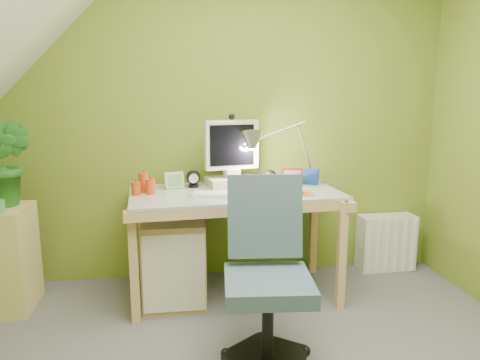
{
  "coord_description": "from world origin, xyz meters",
  "views": [
    {
      "loc": [
        -0.36,
        -1.64,
        1.37
      ],
      "look_at": [
        0.0,
        1.0,
        0.85
      ],
      "focal_mm": 33.0,
      "sensor_mm": 36.0,
      "label": 1
    }
  ],
  "objects": [
    {
      "name": "wall_back",
      "position": [
        0.0,
        1.6,
        1.2
      ],
      "size": [
        3.2,
        0.01,
        2.4
      ],
      "primitive_type": "cube",
      "color": "olive",
      "rests_on": "floor"
    },
    {
      "name": "desk",
      "position": [
        -0.01,
        1.21,
        0.37
      ],
      "size": [
        1.42,
        0.8,
        0.73
      ],
      "primitive_type": null,
      "rotation": [
        0.0,
        0.0,
        0.08
      ],
      "color": "tan",
      "rests_on": "floor"
    },
    {
      "name": "monitor",
      "position": [
        -0.01,
        1.39,
        0.98
      ],
      "size": [
        0.4,
        0.28,
        0.49
      ],
      "primitive_type": null,
      "rotation": [
        0.0,
        0.0,
        0.22
      ],
      "color": "silver",
      "rests_on": "desk"
    },
    {
      "name": "speaker_left",
      "position": [
        -0.28,
        1.37,
        0.8
      ],
      "size": [
        0.12,
        0.12,
        0.12
      ],
      "primitive_type": null,
      "rotation": [
        0.0,
        0.0,
        0.25
      ],
      "color": "black",
      "rests_on": "desk"
    },
    {
      "name": "speaker_right",
      "position": [
        0.26,
        1.37,
        0.79
      ],
      "size": [
        0.11,
        0.11,
        0.11
      ],
      "primitive_type": null,
      "rotation": [
        0.0,
        0.0,
        -0.25
      ],
      "color": "black",
      "rests_on": "desk"
    },
    {
      "name": "keyboard",
      "position": [
        -0.09,
        1.07,
        0.74
      ],
      "size": [
        0.42,
        0.2,
        0.02
      ],
      "primitive_type": "cube",
      "rotation": [
        0.0,
        0.0,
        -0.18
      ],
      "color": "silver",
      "rests_on": "desk"
    },
    {
      "name": "mousepad",
      "position": [
        0.37,
        1.07,
        0.74
      ],
      "size": [
        0.23,
        0.17,
        0.01
      ],
      "primitive_type": "cube",
      "rotation": [
        0.0,
        0.0,
        -0.09
      ],
      "color": "#BD4E1D",
      "rests_on": "desk"
    },
    {
      "name": "mouse",
      "position": [
        0.37,
        1.07,
        0.75
      ],
      "size": [
        0.13,
        0.1,
        0.04
      ],
      "primitive_type": "ellipsoid",
      "rotation": [
        0.0,
        0.0,
        -0.23
      ],
      "color": "silver",
      "rests_on": "mousepad"
    },
    {
      "name": "amber_tumbler",
      "position": [
        0.17,
        1.13,
        0.78
      ],
      "size": [
        0.08,
        0.08,
        0.09
      ],
      "primitive_type": "cylinder",
      "rotation": [
        0.0,
        0.0,
        0.14
      ],
      "color": "#924115",
      "rests_on": "desk"
    },
    {
      "name": "candle_cluster",
      "position": [
        -0.61,
        1.22,
        0.8
      ],
      "size": [
        0.2,
        0.18,
        0.13
      ],
      "primitive_type": null,
      "rotation": [
        0.0,
        0.0,
        -0.19
      ],
      "color": "#C33D10",
      "rests_on": "desk"
    },
    {
      "name": "photo_frame_red",
      "position": [
        0.41,
        1.33,
        0.8
      ],
      "size": [
        0.15,
        0.05,
        0.13
      ],
      "primitive_type": "cube",
      "rotation": [
        0.0,
        0.0,
        -0.21
      ],
      "color": "#AC1219",
      "rests_on": "desk"
    },
    {
      "name": "photo_frame_blue",
      "position": [
        0.55,
        1.37,
        0.79
      ],
      "size": [
        0.12,
        0.09,
        0.11
      ],
      "primitive_type": "cube",
      "rotation": [
        0.0,
        0.0,
        -0.61
      ],
      "color": "navy",
      "rests_on": "desk"
    },
    {
      "name": "photo_frame_green",
      "position": [
        -0.41,
        1.35,
        0.79
      ],
      "size": [
        0.13,
        0.06,
        0.11
      ],
      "primitive_type": "cube",
      "rotation": [
        0.0,
        0.0,
        0.35
      ],
      "color": "#B6DA96",
      "rests_on": "desk"
    },
    {
      "name": "desk_lamp",
      "position": [
        0.44,
        1.39,
        1.06
      ],
      "size": [
        0.64,
        0.37,
        0.64
      ],
      "primitive_type": null,
      "rotation": [
        0.0,
        0.0,
        -0.2
      ],
      "color": "#B1B0B5",
      "rests_on": "desk"
    },
    {
      "name": "side_ledge",
      "position": [
        -1.45,
        1.2,
        0.34
      ],
      "size": [
        0.25,
        0.38,
        0.67
      ],
      "primitive_type": "cube",
      "color": "tan",
      "rests_on": "floor"
    },
    {
      "name": "potted_plant",
      "position": [
        -1.44,
        1.25,
        0.95
      ],
      "size": [
        0.33,
        0.28,
        0.55
      ],
      "primitive_type": "imported",
      "rotation": [
        0.0,
        0.0,
        -0.11
      ],
      "color": "#266622",
      "rests_on": "side_ledge"
    },
    {
      "name": "task_chair",
      "position": [
        0.06,
        0.38,
        0.44
      ],
      "size": [
        0.53,
        0.53,
        0.89
      ],
      "primitive_type": null,
      "rotation": [
        0.0,
        0.0,
        -0.08
      ],
      "color": "#3B5261",
      "rests_on": "floor"
    },
    {
      "name": "radiator",
      "position": [
        1.23,
        1.5,
        0.22
      ],
      "size": [
        0.44,
        0.19,
        0.44
      ],
      "primitive_type": "cube",
      "rotation": [
        0.0,
        0.0,
        0.04
      ],
      "color": "silver",
      "rests_on": "floor"
    }
  ]
}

